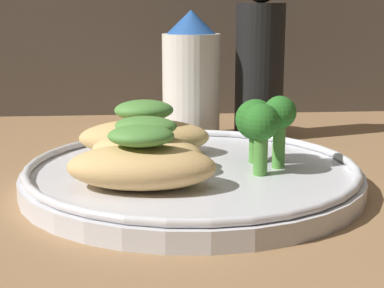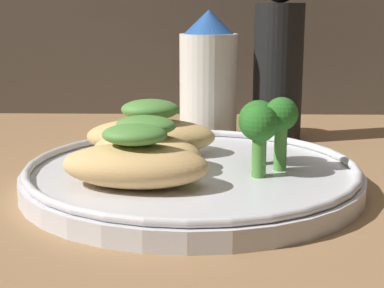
% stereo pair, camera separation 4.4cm
% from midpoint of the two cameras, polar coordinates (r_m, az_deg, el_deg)
% --- Properties ---
extents(ground_plane, '(1.80, 1.80, 0.01)m').
position_cam_midpoint_polar(ground_plane, '(0.45, -2.81, -4.86)').
color(ground_plane, '#936D47').
extents(plate, '(0.26, 0.26, 0.02)m').
position_cam_midpoint_polar(plate, '(0.45, -2.83, -3.04)').
color(plate, silver).
rests_on(plate, ground_plane).
extents(grilled_meat_front, '(0.11, 0.07, 0.04)m').
position_cam_midpoint_polar(grilled_meat_front, '(0.40, -8.08, -1.91)').
color(grilled_meat_front, tan).
rests_on(grilled_meat_front, plate).
extents(grilled_meat_middle, '(0.10, 0.08, 0.04)m').
position_cam_midpoint_polar(grilled_meat_middle, '(0.44, -7.34, -0.46)').
color(grilled_meat_middle, tan).
rests_on(grilled_meat_middle, plate).
extents(grilled_meat_back, '(0.11, 0.05, 0.05)m').
position_cam_midpoint_polar(grilled_meat_back, '(0.49, -7.22, 1.03)').
color(grilled_meat_back, tan).
rests_on(grilled_meat_back, plate).
extents(broccoli_bunch, '(0.04, 0.06, 0.06)m').
position_cam_midpoint_polar(broccoli_bunch, '(0.45, 4.11, 2.12)').
color(broccoli_bunch, '#4C8E38').
rests_on(broccoli_bunch, plate).
extents(sauce_bottle, '(0.06, 0.06, 0.13)m').
position_cam_midpoint_polar(sauce_bottle, '(0.61, -2.17, 6.36)').
color(sauce_bottle, white).
rests_on(sauce_bottle, ground_plane).
extents(pepper_grinder, '(0.05, 0.05, 0.17)m').
position_cam_midpoint_polar(pepper_grinder, '(0.61, 4.52, 7.69)').
color(pepper_grinder, black).
rests_on(pepper_grinder, ground_plane).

